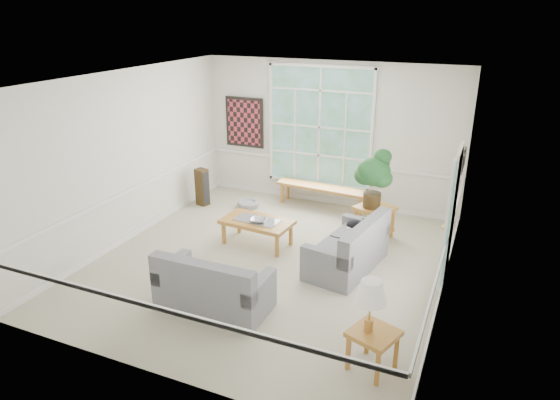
% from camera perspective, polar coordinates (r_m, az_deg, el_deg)
% --- Properties ---
extents(floor, '(5.50, 6.00, 0.01)m').
position_cam_1_polar(floor, '(8.37, -1.18, -7.11)').
color(floor, '#ADA68E').
rests_on(floor, ground).
extents(ceiling, '(5.50, 6.00, 0.02)m').
position_cam_1_polar(ceiling, '(7.44, -1.36, 13.74)').
color(ceiling, white).
rests_on(ceiling, ground).
extents(wall_back, '(5.50, 0.02, 3.00)m').
position_cam_1_polar(wall_back, '(10.47, 5.65, 7.45)').
color(wall_back, silver).
rests_on(wall_back, ground).
extents(wall_front, '(5.50, 0.02, 3.00)m').
position_cam_1_polar(wall_front, '(5.41, -14.71, -6.59)').
color(wall_front, silver).
rests_on(wall_front, ground).
extents(wall_left, '(0.02, 6.00, 3.00)m').
position_cam_1_polar(wall_left, '(9.22, -17.04, 4.74)').
color(wall_left, silver).
rests_on(wall_left, ground).
extents(wall_right, '(0.02, 6.00, 3.00)m').
position_cam_1_polar(wall_right, '(7.14, 19.22, -0.20)').
color(wall_right, silver).
rests_on(wall_right, ground).
extents(window_back, '(2.30, 0.08, 2.40)m').
position_cam_1_polar(window_back, '(10.46, 4.56, 8.31)').
color(window_back, white).
rests_on(window_back, wall_back).
extents(entry_door, '(0.08, 0.90, 2.10)m').
position_cam_1_polar(entry_door, '(7.87, 18.95, -1.76)').
color(entry_door, white).
rests_on(entry_door, floor).
extents(door_sidelight, '(0.08, 0.26, 1.90)m').
position_cam_1_polar(door_sidelight, '(7.25, 18.56, -2.81)').
color(door_sidelight, white).
rests_on(door_sidelight, wall_right).
extents(wall_art, '(0.90, 0.06, 1.10)m').
position_cam_1_polar(wall_art, '(11.14, -4.10, 8.84)').
color(wall_art, maroon).
rests_on(wall_art, wall_back).
extents(wall_frame_near, '(0.04, 0.26, 0.32)m').
position_cam_1_polar(wall_frame_near, '(8.80, 20.07, 3.94)').
color(wall_frame_near, black).
rests_on(wall_frame_near, wall_right).
extents(wall_frame_far, '(0.04, 0.26, 0.32)m').
position_cam_1_polar(wall_frame_far, '(9.18, 20.27, 4.60)').
color(wall_frame_far, black).
rests_on(wall_frame_far, wall_right).
extents(loveseat_right, '(1.07, 1.69, 0.85)m').
position_cam_1_polar(loveseat_right, '(8.08, 7.66, -4.95)').
color(loveseat_right, slate).
rests_on(loveseat_right, floor).
extents(loveseat_front, '(1.55, 0.81, 0.84)m').
position_cam_1_polar(loveseat_front, '(7.06, -7.54, -9.12)').
color(loveseat_front, slate).
rests_on(loveseat_front, floor).
extents(coffee_table, '(1.29, 0.77, 0.46)m').
position_cam_1_polar(coffee_table, '(8.89, -2.63, -3.69)').
color(coffee_table, '#AF732E').
rests_on(coffee_table, floor).
extents(pewter_bowl, '(0.40, 0.40, 0.08)m').
position_cam_1_polar(pewter_bowl, '(8.69, -2.46, -2.30)').
color(pewter_bowl, '#9C9CA1').
rests_on(pewter_bowl, coffee_table).
extents(window_bench, '(2.03, 0.55, 0.47)m').
position_cam_1_polar(window_bench, '(10.52, 4.87, 0.32)').
color(window_bench, '#AF732E').
rests_on(window_bench, floor).
extents(end_table, '(0.79, 0.79, 0.60)m').
position_cam_1_polar(end_table, '(9.28, 10.69, -2.47)').
color(end_table, '#AF732E').
rests_on(end_table, floor).
extents(houseplant, '(0.87, 0.87, 1.08)m').
position_cam_1_polar(houseplant, '(8.96, 10.62, 2.43)').
color(houseplant, '#205525').
rests_on(houseplant, end_table).
extents(side_table, '(0.63, 0.63, 0.51)m').
position_cam_1_polar(side_table, '(6.12, 10.52, -16.50)').
color(side_table, '#AF732E').
rests_on(side_table, floor).
extents(table_lamp, '(0.44, 0.44, 0.65)m').
position_cam_1_polar(table_lamp, '(5.80, 10.26, -11.83)').
color(table_lamp, silver).
rests_on(table_lamp, side_table).
extents(pet_bed, '(0.52, 0.52, 0.13)m').
position_cam_1_polar(pet_bed, '(10.59, -3.68, -0.49)').
color(pet_bed, gray).
rests_on(pet_bed, floor).
extents(floor_speaker, '(0.29, 0.26, 0.80)m').
position_cam_1_polar(floor_speaker, '(10.73, -8.89, 1.48)').
color(floor_speaker, '#362510').
rests_on(floor_speaker, floor).
extents(cat, '(0.40, 0.32, 0.17)m').
position_cam_1_polar(cat, '(8.54, 8.77, -2.85)').
color(cat, black).
rests_on(cat, loveseat_right).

